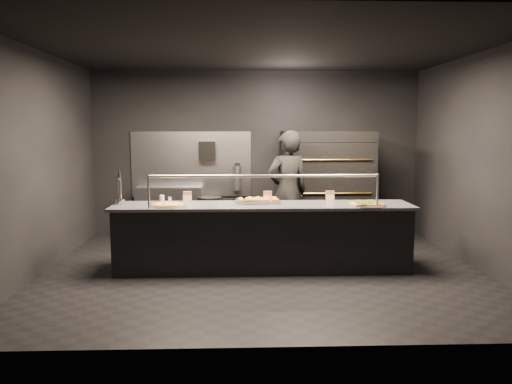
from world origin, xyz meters
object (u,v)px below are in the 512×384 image
at_px(beer_tap, 120,194).
at_px(square_pizza, 367,204).
at_px(round_pizza, 168,205).
at_px(pizza_oven, 326,185).
at_px(towel_dispenser, 207,151).
at_px(slider_tray_b, 262,201).
at_px(service_counter, 263,237).
at_px(slider_tray_a, 251,201).
at_px(prep_shelf, 169,211).
at_px(fire_extinguisher, 237,177).
at_px(trash_bin, 210,217).
at_px(worker, 287,192).

relative_size(beer_tap, square_pizza, 0.97).
bearing_deg(round_pizza, pizza_oven, 38.92).
bearing_deg(towel_dispenser, slider_tray_b, -68.22).
bearing_deg(service_counter, slider_tray_b, 90.12).
bearing_deg(slider_tray_a, service_counter, -44.35).
bearing_deg(beer_tap, square_pizza, -3.53).
distance_m(prep_shelf, round_pizza, 2.49).
height_order(fire_extinguisher, trash_bin, fire_extinguisher).
xyz_separation_m(pizza_oven, square_pizza, (0.20, -2.05, -0.03)).
height_order(pizza_oven, slider_tray_a, pizza_oven).
distance_m(service_counter, worker, 1.27).
height_order(service_counter, towel_dispenser, towel_dispenser).
bearing_deg(slider_tray_b, round_pizza, -169.33).
distance_m(prep_shelf, slider_tray_a, 2.65).
xyz_separation_m(fire_extinguisher, trash_bin, (-0.51, -0.20, -0.70)).
bearing_deg(fire_extinguisher, beer_tap, -124.33).
xyz_separation_m(prep_shelf, slider_tray_b, (1.60, -2.18, 0.50)).
bearing_deg(round_pizza, square_pizza, -1.02).
height_order(prep_shelf, slider_tray_a, slider_tray_a).
relative_size(towel_dispenser, square_pizza, 0.68).
xyz_separation_m(round_pizza, slider_tray_b, (1.28, 0.24, 0.02)).
bearing_deg(square_pizza, worker, 127.85).
relative_size(beer_tap, trash_bin, 0.69).
distance_m(fire_extinguisher, square_pizza, 3.10).
bearing_deg(worker, slider_tray_a, 37.43).
distance_m(pizza_oven, square_pizza, 2.06).
xyz_separation_m(slider_tray_a, slider_tray_b, (0.15, -0.01, 0.00)).
distance_m(round_pizza, trash_bin, 2.41).
xyz_separation_m(prep_shelf, towel_dispenser, (0.70, 0.07, 1.10)).
relative_size(towel_dispenser, worker, 0.18).
bearing_deg(beer_tap, fire_extinguisher, 55.67).
bearing_deg(towel_dispenser, worker, -44.28).
height_order(beer_tap, slider_tray_a, beer_tap).
relative_size(fire_extinguisher, trash_bin, 0.70).
bearing_deg(prep_shelf, worker, -31.28).
distance_m(service_counter, towel_dispenser, 2.78).
bearing_deg(pizza_oven, fire_extinguisher, 162.11).
height_order(slider_tray_b, worker, worker).
relative_size(fire_extinguisher, square_pizza, 0.98).
distance_m(towel_dispenser, slider_tray_a, 2.44).
relative_size(service_counter, beer_tap, 8.19).
bearing_deg(towel_dispenser, beer_tap, -114.23).
distance_m(beer_tap, slider_tray_b, 1.95).
bearing_deg(square_pizza, slider_tray_b, 168.35).
xyz_separation_m(beer_tap, square_pizza, (3.35, -0.21, -0.12)).
bearing_deg(fire_extinguisher, worker, -58.94).
xyz_separation_m(beer_tap, slider_tray_a, (1.80, 0.09, -0.12)).
relative_size(pizza_oven, square_pizza, 3.69).
distance_m(slider_tray_b, square_pizza, 1.43).
height_order(pizza_oven, round_pizza, pizza_oven).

